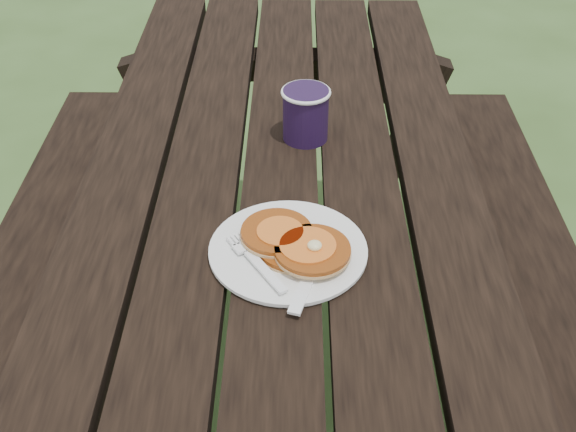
{
  "coord_description": "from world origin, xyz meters",
  "views": [
    {
      "loc": [
        0.03,
        -1.11,
        1.53
      ],
      "look_at": [
        0.02,
        -0.17,
        0.8
      ],
      "focal_mm": 45.0,
      "sensor_mm": 36.0,
      "label": 1
    }
  ],
  "objects_px": {
    "pancake_stack": "(295,243)",
    "coffee_cup": "(306,112)",
    "picnic_table": "(281,322)",
    "plate": "(288,251)"
  },
  "relations": [
    {
      "from": "plate",
      "to": "pancake_stack",
      "type": "bearing_deg",
      "value": -19.48
    },
    {
      "from": "pancake_stack",
      "to": "plate",
      "type": "bearing_deg",
      "value": 160.52
    },
    {
      "from": "picnic_table",
      "to": "coffee_cup",
      "type": "height_order",
      "value": "coffee_cup"
    },
    {
      "from": "coffee_cup",
      "to": "pancake_stack",
      "type": "bearing_deg",
      "value": -92.99
    },
    {
      "from": "pancake_stack",
      "to": "coffee_cup",
      "type": "xyz_separation_m",
      "value": [
        0.02,
        0.37,
        0.04
      ]
    },
    {
      "from": "plate",
      "to": "pancake_stack",
      "type": "relative_size",
      "value": 1.42
    },
    {
      "from": "picnic_table",
      "to": "pancake_stack",
      "type": "relative_size",
      "value": 10.04
    },
    {
      "from": "picnic_table",
      "to": "plate",
      "type": "height_order",
      "value": "plate"
    },
    {
      "from": "picnic_table",
      "to": "pancake_stack",
      "type": "height_order",
      "value": "pancake_stack"
    },
    {
      "from": "pancake_stack",
      "to": "coffee_cup",
      "type": "height_order",
      "value": "coffee_cup"
    }
  ]
}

